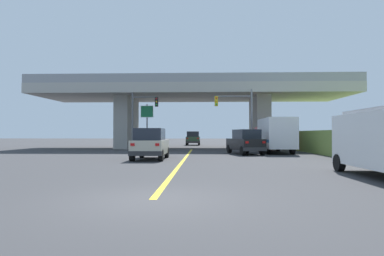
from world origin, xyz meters
The scene contains 10 objects.
ground centered at (0.00, 29.70, 0.00)m, with size 160.00×160.00×0.00m, color #353538.
overpass_bridge centered at (0.00, 29.70, 5.63)m, with size 34.60×10.29×7.79m.
lane_divider_stripe centered at (0.00, 13.37, 0.00)m, with size 0.20×26.73×0.01m, color yellow.
suv_lead centered at (-2.19, 13.05, 1.01)m, with size 2.01×4.27×2.02m.
suv_crossing centered at (4.68, 18.78, 1.01)m, with size 2.85×4.72×2.02m.
box_truck centered at (7.52, 21.09, 1.59)m, with size 2.33×7.60×3.00m.
sedan_oncoming centered at (-0.31, 40.46, 1.01)m, with size 2.02×4.26×2.02m.
traffic_signal_nearside centered at (4.73, 23.75, 3.85)m, with size 3.67×0.36×6.01m.
traffic_signal_farside centered at (-5.09, 24.69, 3.83)m, with size 2.69×0.36×6.13m.
highway_sign centered at (-4.76, 26.51, 3.49)m, with size 1.35×0.17×4.82m.
Camera 1 is at (1.29, -8.29, 1.66)m, focal length 30.86 mm.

